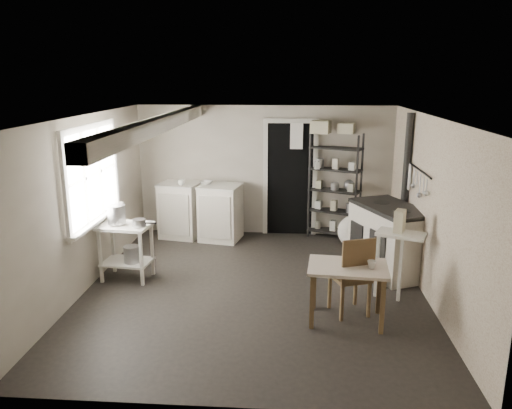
# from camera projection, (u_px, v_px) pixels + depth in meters

# --- Properties ---
(floor) EXTENTS (5.00, 5.00, 0.00)m
(floor) POSITION_uv_depth(u_px,v_px,m) (254.00, 289.00, 6.74)
(floor) COLOR black
(floor) RESTS_ON ground
(ceiling) EXTENTS (5.00, 5.00, 0.00)m
(ceiling) POSITION_uv_depth(u_px,v_px,m) (254.00, 117.00, 6.17)
(ceiling) COLOR silver
(ceiling) RESTS_ON wall_back
(wall_back) EXTENTS (4.50, 0.02, 2.30)m
(wall_back) POSITION_uv_depth(u_px,v_px,m) (265.00, 171.00, 8.87)
(wall_back) COLOR #ADA494
(wall_back) RESTS_ON ground
(wall_front) EXTENTS (4.50, 0.02, 2.30)m
(wall_front) POSITION_uv_depth(u_px,v_px,m) (231.00, 285.00, 4.04)
(wall_front) COLOR #ADA494
(wall_front) RESTS_ON ground
(wall_left) EXTENTS (0.02, 5.00, 2.30)m
(wall_left) POSITION_uv_depth(u_px,v_px,m) (85.00, 203.00, 6.61)
(wall_left) COLOR #ADA494
(wall_left) RESTS_ON ground
(wall_right) EXTENTS (0.02, 5.00, 2.30)m
(wall_right) POSITION_uv_depth(u_px,v_px,m) (432.00, 210.00, 6.30)
(wall_right) COLOR #ADA494
(wall_right) RESTS_ON ground
(window) EXTENTS (0.12, 1.76, 1.28)m
(window) POSITION_uv_depth(u_px,v_px,m) (91.00, 175.00, 6.71)
(window) COLOR beige
(window) RESTS_ON wall_left
(doorway) EXTENTS (0.96, 0.10, 2.08)m
(doorway) POSITION_uv_depth(u_px,v_px,m) (290.00, 180.00, 8.85)
(doorway) COLOR beige
(doorway) RESTS_ON ground
(ceiling_beam) EXTENTS (0.18, 5.00, 0.18)m
(ceiling_beam) POSITION_uv_depth(u_px,v_px,m) (159.00, 124.00, 6.27)
(ceiling_beam) COLOR beige
(ceiling_beam) RESTS_ON ceiling
(wallpaper_panel) EXTENTS (0.01, 5.00, 2.30)m
(wallpaper_panel) POSITION_uv_depth(u_px,v_px,m) (431.00, 210.00, 6.30)
(wallpaper_panel) COLOR beige
(wallpaper_panel) RESTS_ON wall_right
(utensil_rail) EXTENTS (0.06, 1.20, 0.44)m
(utensil_rail) POSITION_uv_depth(u_px,v_px,m) (418.00, 170.00, 6.78)
(utensil_rail) COLOR #A5A5A7
(utensil_rail) RESTS_ON wall_right
(prep_table) EXTENTS (0.74, 0.57, 0.80)m
(prep_table) POSITION_uv_depth(u_px,v_px,m) (127.00, 252.00, 6.99)
(prep_table) COLOR beige
(prep_table) RESTS_ON ground
(stockpot) EXTENTS (0.31, 0.31, 0.26)m
(stockpot) POSITION_uv_depth(u_px,v_px,m) (117.00, 214.00, 6.87)
(stockpot) COLOR #A5A5A7
(stockpot) RESTS_ON prep_table
(saucepan) EXTENTS (0.21, 0.21, 0.10)m
(saucepan) POSITION_uv_depth(u_px,v_px,m) (139.00, 223.00, 6.79)
(saucepan) COLOR #A5A5A7
(saucepan) RESTS_ON prep_table
(bucket) EXTENTS (0.24, 0.24, 0.24)m
(bucket) POSITION_uv_depth(u_px,v_px,m) (132.00, 254.00, 6.93)
(bucket) COLOR #A5A5A7
(bucket) RESTS_ON prep_table
(base_cabinets) EXTENTS (1.57, 0.89, 0.97)m
(base_cabinets) POSITION_uv_depth(u_px,v_px,m) (201.00, 212.00, 8.77)
(base_cabinets) COLOR beige
(base_cabinets) RESTS_ON ground
(mixing_bowl) EXTENTS (0.37, 0.37, 0.07)m
(mixing_bowl) POSITION_uv_depth(u_px,v_px,m) (206.00, 185.00, 8.64)
(mixing_bowl) COLOR silver
(mixing_bowl) RESTS_ON base_cabinets
(counter_cup) EXTENTS (0.14, 0.14, 0.10)m
(counter_cup) POSITION_uv_depth(u_px,v_px,m) (181.00, 185.00, 8.55)
(counter_cup) COLOR silver
(counter_cup) RESTS_ON base_cabinets
(shelf_rack) EXTENTS (0.94, 0.66, 1.85)m
(shelf_rack) POSITION_uv_depth(u_px,v_px,m) (335.00, 185.00, 8.65)
(shelf_rack) COLOR black
(shelf_rack) RESTS_ON ground
(shelf_jar) EXTENTS (0.10, 0.11, 0.19)m
(shelf_jar) POSITION_uv_depth(u_px,v_px,m) (317.00, 162.00, 8.52)
(shelf_jar) COLOR silver
(shelf_jar) RESTS_ON shelf_rack
(storage_box_a) EXTENTS (0.37, 0.34, 0.21)m
(storage_box_a) POSITION_uv_depth(u_px,v_px,m) (321.00, 124.00, 8.37)
(storage_box_a) COLOR beige
(storage_box_a) RESTS_ON shelf_rack
(storage_box_b) EXTENTS (0.33, 0.31, 0.17)m
(storage_box_b) POSITION_uv_depth(u_px,v_px,m) (347.00, 125.00, 8.35)
(storage_box_b) COLOR beige
(storage_box_b) RESTS_ON shelf_rack
(stove) EXTENTS (1.13, 1.43, 0.99)m
(stove) POSITION_uv_depth(u_px,v_px,m) (389.00, 242.00, 7.25)
(stove) COLOR beige
(stove) RESTS_ON ground
(stovepipe) EXTENTS (0.15, 0.15, 1.47)m
(stovepipe) POSITION_uv_depth(u_px,v_px,m) (407.00, 160.00, 7.35)
(stovepipe) COLOR black
(stovepipe) RESTS_ON stove
(side_ledge) EXTENTS (0.67, 0.53, 0.91)m
(side_ledge) POSITION_uv_depth(u_px,v_px,m) (399.00, 269.00, 6.29)
(side_ledge) COLOR beige
(side_ledge) RESTS_ON ground
(oats_box) EXTENTS (0.18, 0.22, 0.28)m
(oats_box) POSITION_uv_depth(u_px,v_px,m) (399.00, 224.00, 6.18)
(oats_box) COLOR beige
(oats_box) RESTS_ON side_ledge
(work_table) EXTENTS (0.95, 0.71, 0.68)m
(work_table) POSITION_uv_depth(u_px,v_px,m) (347.00, 290.00, 5.78)
(work_table) COLOR beige
(work_table) RESTS_ON ground
(table_cup) EXTENTS (0.13, 0.13, 0.09)m
(table_cup) POSITION_uv_depth(u_px,v_px,m) (372.00, 258.00, 5.60)
(table_cup) COLOR silver
(table_cup) RESTS_ON work_table
(chair) EXTENTS (0.53, 0.55, 1.00)m
(chair) POSITION_uv_depth(u_px,v_px,m) (350.00, 275.00, 5.95)
(chair) COLOR #523B23
(chair) RESTS_ON ground
(flour_sack) EXTENTS (0.45, 0.39, 0.52)m
(flour_sack) POSITION_uv_depth(u_px,v_px,m) (351.00, 232.00, 8.38)
(flour_sack) COLOR white
(flour_sack) RESTS_ON ground
(floor_crock) EXTENTS (0.12, 0.12, 0.14)m
(floor_crock) POSITION_uv_depth(u_px,v_px,m) (381.00, 283.00, 6.75)
(floor_crock) COLOR silver
(floor_crock) RESTS_ON ground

